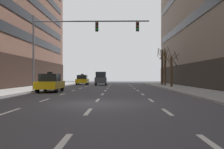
# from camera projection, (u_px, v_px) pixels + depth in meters

# --- Properties ---
(ground_plane) EXTENTS (120.00, 120.00, 0.00)m
(ground_plane) POSITION_uv_depth(u_px,v_px,m) (95.00, 104.00, 13.38)
(ground_plane) COLOR #424247
(lane_stripe_l1_s3) EXTENTS (0.16, 2.00, 0.01)m
(lane_stripe_l1_s3) POSITION_uv_depth(u_px,v_px,m) (10.00, 111.00, 10.44)
(lane_stripe_l1_s3) COLOR silver
(lane_stripe_l1_s3) RESTS_ON ground
(lane_stripe_l1_s4) EXTENTS (0.16, 2.00, 0.01)m
(lane_stripe_l1_s4) POSITION_uv_depth(u_px,v_px,m) (45.00, 100.00, 15.44)
(lane_stripe_l1_s4) COLOR silver
(lane_stripe_l1_s4) RESTS_ON ground
(lane_stripe_l1_s5) EXTENTS (0.16, 2.00, 0.01)m
(lane_stripe_l1_s5) POSITION_uv_depth(u_px,v_px,m) (63.00, 94.00, 20.44)
(lane_stripe_l1_s5) COLOR silver
(lane_stripe_l1_s5) RESTS_ON ground
(lane_stripe_l1_s6) EXTENTS (0.16, 2.00, 0.01)m
(lane_stripe_l1_s6) POSITION_uv_depth(u_px,v_px,m) (73.00, 91.00, 25.44)
(lane_stripe_l1_s6) COLOR silver
(lane_stripe_l1_s6) RESTS_ON ground
(lane_stripe_l1_s7) EXTENTS (0.16, 2.00, 0.01)m
(lane_stripe_l1_s7) POSITION_uv_depth(u_px,v_px,m) (81.00, 88.00, 30.44)
(lane_stripe_l1_s7) COLOR silver
(lane_stripe_l1_s7) RESTS_ON ground
(lane_stripe_l1_s8) EXTENTS (0.16, 2.00, 0.01)m
(lane_stripe_l1_s8) POSITION_uv_depth(u_px,v_px,m) (86.00, 86.00, 35.44)
(lane_stripe_l1_s8) COLOR silver
(lane_stripe_l1_s8) RESTS_ON ground
(lane_stripe_l1_s9) EXTENTS (0.16, 2.00, 0.01)m
(lane_stripe_l1_s9) POSITION_uv_depth(u_px,v_px,m) (90.00, 85.00, 40.43)
(lane_stripe_l1_s9) COLOR silver
(lane_stripe_l1_s9) RESTS_ON ground
(lane_stripe_l1_s10) EXTENTS (0.16, 2.00, 0.01)m
(lane_stripe_l1_s10) POSITION_uv_depth(u_px,v_px,m) (93.00, 84.00, 45.43)
(lane_stripe_l1_s10) COLOR silver
(lane_stripe_l1_s10) RESTS_ON ground
(lane_stripe_l2_s2) EXTENTS (0.16, 2.00, 0.01)m
(lane_stripe_l2_s2) POSITION_uv_depth(u_px,v_px,m) (61.00, 145.00, 5.38)
(lane_stripe_l2_s2) COLOR silver
(lane_stripe_l2_s2) RESTS_ON ground
(lane_stripe_l2_s3) EXTENTS (0.16, 2.00, 0.01)m
(lane_stripe_l2_s3) POSITION_uv_depth(u_px,v_px,m) (88.00, 112.00, 10.38)
(lane_stripe_l2_s3) COLOR silver
(lane_stripe_l2_s3) RESTS_ON ground
(lane_stripe_l2_s4) EXTENTS (0.16, 2.00, 0.01)m
(lane_stripe_l2_s4) POSITION_uv_depth(u_px,v_px,m) (98.00, 100.00, 15.38)
(lane_stripe_l2_s4) COLOR silver
(lane_stripe_l2_s4) RESTS_ON ground
(lane_stripe_l2_s5) EXTENTS (0.16, 2.00, 0.01)m
(lane_stripe_l2_s5) POSITION_uv_depth(u_px,v_px,m) (103.00, 94.00, 20.37)
(lane_stripe_l2_s5) COLOR silver
(lane_stripe_l2_s5) RESTS_ON ground
(lane_stripe_l2_s6) EXTENTS (0.16, 2.00, 0.01)m
(lane_stripe_l2_s6) POSITION_uv_depth(u_px,v_px,m) (105.00, 91.00, 25.37)
(lane_stripe_l2_s6) COLOR silver
(lane_stripe_l2_s6) RESTS_ON ground
(lane_stripe_l2_s7) EXTENTS (0.16, 2.00, 0.01)m
(lane_stripe_l2_s7) POSITION_uv_depth(u_px,v_px,m) (107.00, 88.00, 30.37)
(lane_stripe_l2_s7) COLOR silver
(lane_stripe_l2_s7) RESTS_ON ground
(lane_stripe_l2_s8) EXTENTS (0.16, 2.00, 0.01)m
(lane_stripe_l2_s8) POSITION_uv_depth(u_px,v_px,m) (109.00, 87.00, 35.37)
(lane_stripe_l2_s8) COLOR silver
(lane_stripe_l2_s8) RESTS_ON ground
(lane_stripe_l2_s9) EXTENTS (0.16, 2.00, 0.01)m
(lane_stripe_l2_s9) POSITION_uv_depth(u_px,v_px,m) (110.00, 85.00, 40.37)
(lane_stripe_l2_s9) COLOR silver
(lane_stripe_l2_s9) RESTS_ON ground
(lane_stripe_l2_s10) EXTENTS (0.16, 2.00, 0.01)m
(lane_stripe_l2_s10) POSITION_uv_depth(u_px,v_px,m) (111.00, 84.00, 45.37)
(lane_stripe_l2_s10) COLOR silver
(lane_stripe_l2_s10) RESTS_ON ground
(lane_stripe_l3_s2) EXTENTS (0.16, 2.00, 0.01)m
(lane_stripe_l3_s2) POSITION_uv_depth(u_px,v_px,m) (214.00, 145.00, 5.31)
(lane_stripe_l3_s2) COLOR silver
(lane_stripe_l3_s2) RESTS_ON ground
(lane_stripe_l3_s3) EXTENTS (0.16, 2.00, 0.01)m
(lane_stripe_l3_s3) POSITION_uv_depth(u_px,v_px,m) (167.00, 112.00, 10.31)
(lane_stripe_l3_s3) COLOR silver
(lane_stripe_l3_s3) RESTS_ON ground
(lane_stripe_l3_s4) EXTENTS (0.16, 2.00, 0.01)m
(lane_stripe_l3_s4) POSITION_uv_depth(u_px,v_px,m) (151.00, 100.00, 15.31)
(lane_stripe_l3_s4) COLOR silver
(lane_stripe_l3_s4) RESTS_ON ground
(lane_stripe_l3_s5) EXTENTS (0.16, 2.00, 0.01)m
(lane_stripe_l3_s5) POSITION_uv_depth(u_px,v_px,m) (143.00, 94.00, 20.31)
(lane_stripe_l3_s5) COLOR silver
(lane_stripe_l3_s5) RESTS_ON ground
(lane_stripe_l3_s6) EXTENTS (0.16, 2.00, 0.01)m
(lane_stripe_l3_s6) POSITION_uv_depth(u_px,v_px,m) (138.00, 91.00, 25.31)
(lane_stripe_l3_s6) COLOR silver
(lane_stripe_l3_s6) RESTS_ON ground
(lane_stripe_l3_s7) EXTENTS (0.16, 2.00, 0.01)m
(lane_stripe_l3_s7) POSITION_uv_depth(u_px,v_px,m) (134.00, 88.00, 30.31)
(lane_stripe_l3_s7) COLOR silver
(lane_stripe_l3_s7) RESTS_ON ground
(lane_stripe_l3_s8) EXTENTS (0.16, 2.00, 0.01)m
(lane_stripe_l3_s8) POSITION_uv_depth(u_px,v_px,m) (132.00, 87.00, 35.31)
(lane_stripe_l3_s8) COLOR silver
(lane_stripe_l3_s8) RESTS_ON ground
(lane_stripe_l3_s9) EXTENTS (0.16, 2.00, 0.01)m
(lane_stripe_l3_s9) POSITION_uv_depth(u_px,v_px,m) (130.00, 85.00, 40.31)
(lane_stripe_l3_s9) COLOR silver
(lane_stripe_l3_s9) RESTS_ON ground
(lane_stripe_l3_s10) EXTENTS (0.16, 2.00, 0.01)m
(lane_stripe_l3_s10) POSITION_uv_depth(u_px,v_px,m) (129.00, 84.00, 45.30)
(lane_stripe_l3_s10) COLOR silver
(lane_stripe_l3_s10) RESTS_ON ground
(taxi_driving_0) EXTENTS (1.87, 4.30, 1.77)m
(taxi_driving_0) POSITION_uv_depth(u_px,v_px,m) (82.00, 80.00, 42.70)
(taxi_driving_0) COLOR black
(taxi_driving_0) RESTS_ON ground
(car_driving_1) EXTENTS (1.94, 4.36, 2.08)m
(car_driving_1) POSITION_uv_depth(u_px,v_px,m) (101.00, 78.00, 41.18)
(car_driving_1) COLOR black
(car_driving_1) RESTS_ON ground
(taxi_driving_2) EXTENTS (1.88, 4.36, 1.80)m
(taxi_driving_2) POSITION_uv_depth(u_px,v_px,m) (50.00, 83.00, 23.30)
(taxi_driving_2) COLOR black
(taxi_driving_2) RESTS_ON ground
(traffic_signal_0) EXTENTS (10.85, 0.35, 6.94)m
(traffic_signal_0) POSITION_uv_depth(u_px,v_px,m) (73.00, 36.00, 24.24)
(traffic_signal_0) COLOR #4C4C51
(traffic_signal_0) RESTS_ON sidewalk_left
(street_tree_0) EXTENTS (1.52, 1.45, 5.54)m
(street_tree_0) POSITION_uv_depth(u_px,v_px,m) (162.00, 66.00, 38.55)
(street_tree_0) COLOR #4C3823
(street_tree_0) RESTS_ON sidewalk_right
(street_tree_1) EXTENTS (1.99, 1.93, 4.31)m
(street_tree_1) POSITION_uv_depth(u_px,v_px,m) (171.00, 70.00, 32.03)
(street_tree_1) COLOR #4C3823
(street_tree_1) RESTS_ON sidewalk_right
(street_tree_2) EXTENTS (2.00, 1.86, 5.35)m
(street_tree_2) POSITION_uv_depth(u_px,v_px,m) (165.00, 67.00, 36.16)
(street_tree_2) COLOR #4C3823
(street_tree_2) RESTS_ON sidewalk_right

